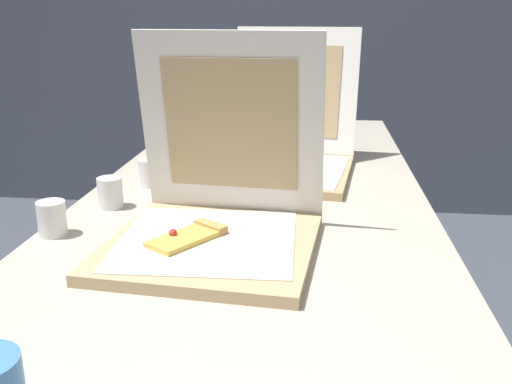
{
  "coord_description": "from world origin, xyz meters",
  "views": [
    {
      "loc": [
        0.15,
        -0.74,
        1.16
      ],
      "look_at": [
        0.02,
        0.43,
        0.79
      ],
      "focal_mm": 39.76,
      "sensor_mm": 36.0,
      "label": 1
    }
  ],
  "objects_px": {
    "pizza_box_middle": "(283,152)",
    "cup_white_far": "(199,146)",
    "cup_white_mid": "(150,173)",
    "table": "(255,213)",
    "cup_white_near_left": "(52,218)",
    "pizza_box_front": "(215,217)",
    "cup_white_near_center": "(110,193)"
  },
  "relations": [
    {
      "from": "pizza_box_middle",
      "to": "cup_white_near_left",
      "type": "xyz_separation_m",
      "value": [
        -0.43,
        -0.55,
        -0.02
      ]
    },
    {
      "from": "pizza_box_middle",
      "to": "cup_white_near_left",
      "type": "bearing_deg",
      "value": -121.57
    },
    {
      "from": "cup_white_mid",
      "to": "cup_white_far",
      "type": "distance_m",
      "value": 0.33
    },
    {
      "from": "cup_white_near_left",
      "to": "cup_white_far",
      "type": "bearing_deg",
      "value": 76.8
    },
    {
      "from": "pizza_box_front",
      "to": "pizza_box_middle",
      "type": "xyz_separation_m",
      "value": [
        0.1,
        0.56,
        -0.0
      ]
    },
    {
      "from": "pizza_box_front",
      "to": "pizza_box_middle",
      "type": "height_order",
      "value": "pizza_box_front"
    },
    {
      "from": "pizza_box_front",
      "to": "cup_white_far",
      "type": "bearing_deg",
      "value": 109.58
    },
    {
      "from": "pizza_box_front",
      "to": "cup_white_near_center",
      "type": "distance_m",
      "value": 0.34
    },
    {
      "from": "table",
      "to": "cup_white_near_center",
      "type": "relative_size",
      "value": 30.16
    },
    {
      "from": "pizza_box_middle",
      "to": "cup_white_mid",
      "type": "bearing_deg",
      "value": -143.92
    },
    {
      "from": "cup_white_mid",
      "to": "cup_white_far",
      "type": "bearing_deg",
      "value": 79.09
    },
    {
      "from": "pizza_box_middle",
      "to": "cup_white_far",
      "type": "bearing_deg",
      "value": 159.76
    },
    {
      "from": "cup_white_near_left",
      "to": "cup_white_far",
      "type": "distance_m",
      "value": 0.71
    },
    {
      "from": "table",
      "to": "cup_white_mid",
      "type": "xyz_separation_m",
      "value": [
        -0.28,
        0.05,
        0.08
      ]
    },
    {
      "from": "pizza_box_middle",
      "to": "cup_white_mid",
      "type": "height_order",
      "value": "pizza_box_middle"
    },
    {
      "from": "pizza_box_front",
      "to": "cup_white_far",
      "type": "relative_size",
      "value": 5.89
    },
    {
      "from": "pizza_box_middle",
      "to": "cup_white_near_center",
      "type": "bearing_deg",
      "value": -129.02
    },
    {
      "from": "table",
      "to": "cup_white_far",
      "type": "relative_size",
      "value": 30.16
    },
    {
      "from": "pizza_box_front",
      "to": "cup_white_near_center",
      "type": "relative_size",
      "value": 5.89
    },
    {
      "from": "cup_white_mid",
      "to": "pizza_box_middle",
      "type": "bearing_deg",
      "value": 29.21
    },
    {
      "from": "cup_white_far",
      "to": "table",
      "type": "bearing_deg",
      "value": -59.79
    },
    {
      "from": "table",
      "to": "pizza_box_middle",
      "type": "bearing_deg",
      "value": 77.41
    },
    {
      "from": "cup_white_far",
      "to": "cup_white_mid",
      "type": "bearing_deg",
      "value": -100.91
    },
    {
      "from": "cup_white_near_center",
      "to": "cup_white_mid",
      "type": "xyz_separation_m",
      "value": [
        0.04,
        0.18,
        0.0
      ]
    },
    {
      "from": "pizza_box_middle",
      "to": "cup_white_mid",
      "type": "relative_size",
      "value": 7.44
    },
    {
      "from": "pizza_box_middle",
      "to": "cup_white_near_center",
      "type": "relative_size",
      "value": 7.44
    },
    {
      "from": "cup_white_near_center",
      "to": "pizza_box_front",
      "type": "bearing_deg",
      "value": -34.2
    },
    {
      "from": "cup_white_near_left",
      "to": "cup_white_mid",
      "type": "relative_size",
      "value": 1.0
    },
    {
      "from": "table",
      "to": "cup_white_far",
      "type": "height_order",
      "value": "cup_white_far"
    },
    {
      "from": "table",
      "to": "cup_white_near_left",
      "type": "distance_m",
      "value": 0.5
    },
    {
      "from": "cup_white_far",
      "to": "pizza_box_middle",
      "type": "bearing_deg",
      "value": -27.11
    },
    {
      "from": "table",
      "to": "cup_white_mid",
      "type": "bearing_deg",
      "value": 169.99
    }
  ]
}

